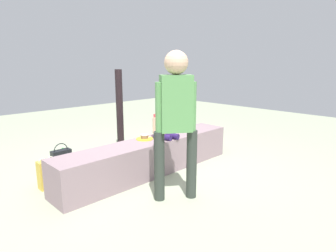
# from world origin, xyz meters

# --- Properties ---
(ground_plane) EXTENTS (12.00, 12.00, 0.00)m
(ground_plane) POSITION_xyz_m (0.00, 0.00, 0.00)
(ground_plane) COLOR #9CA588
(concrete_ledge) EXTENTS (2.61, 0.45, 0.44)m
(concrete_ledge) POSITION_xyz_m (0.00, 0.00, 0.22)
(concrete_ledge) COLOR gray
(concrete_ledge) RESTS_ON ground_plane
(child_seated) EXTENTS (0.28, 0.34, 0.48)m
(child_seated) POSITION_xyz_m (0.20, -0.02, 0.65)
(child_seated) COLOR #291955
(child_seated) RESTS_ON concrete_ledge
(adult_standing) EXTENTS (0.39, 0.33, 1.53)m
(adult_standing) POSITION_xyz_m (-0.30, -0.73, 0.92)
(adult_standing) COLOR #2E352F
(adult_standing) RESTS_ON ground_plane
(cake_plate) EXTENTS (0.22, 0.22, 0.07)m
(cake_plate) POSITION_xyz_m (-0.03, 0.09, 0.46)
(cake_plate) COLOR yellow
(cake_plate) RESTS_ON concrete_ledge
(gift_bag) EXTENTS (0.21, 0.12, 0.37)m
(gift_bag) POSITION_xyz_m (-1.16, 0.47, 0.17)
(gift_bag) COLOR gold
(gift_bag) RESTS_ON ground_plane
(railing_post) EXTENTS (0.36, 0.36, 1.32)m
(railing_post) POSITION_xyz_m (0.26, 1.04, 0.51)
(railing_post) COLOR black
(railing_post) RESTS_ON ground_plane
(water_bottle_near_gift) EXTENTS (0.07, 0.07, 0.19)m
(water_bottle_near_gift) POSITION_xyz_m (-0.61, 1.28, 0.09)
(water_bottle_near_gift) COLOR silver
(water_bottle_near_gift) RESTS_ON ground_plane
(party_cup_red) EXTENTS (0.09, 0.09, 0.09)m
(party_cup_red) POSITION_xyz_m (-0.02, 0.90, 0.05)
(party_cup_red) COLOR red
(party_cup_red) RESTS_ON ground_plane
(cake_box_white) EXTENTS (0.39, 0.41, 0.12)m
(cake_box_white) POSITION_xyz_m (-0.73, 0.42, 0.06)
(cake_box_white) COLOR white
(cake_box_white) RESTS_ON ground_plane
(handbag_black_leather) EXTENTS (0.26, 0.11, 0.35)m
(handbag_black_leather) POSITION_xyz_m (-0.76, 1.00, 0.13)
(handbag_black_leather) COLOR black
(handbag_black_leather) RESTS_ON ground_plane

